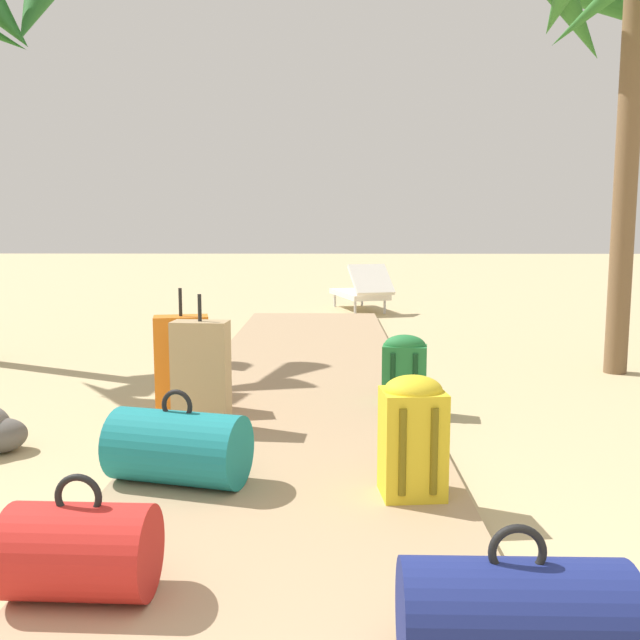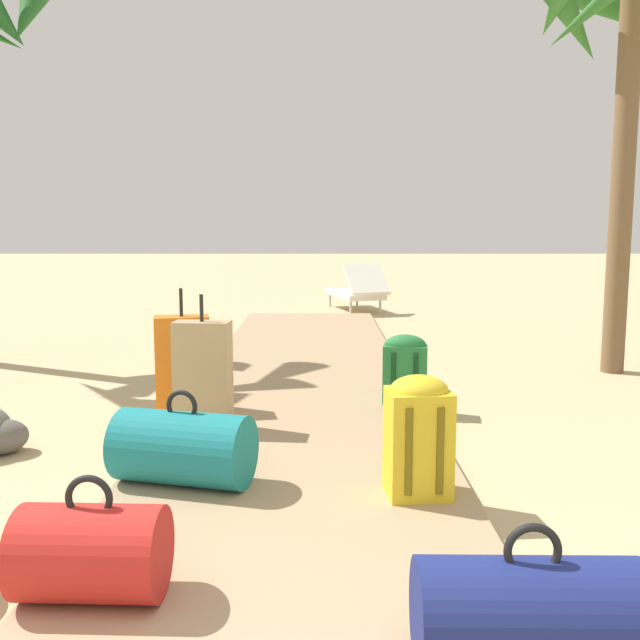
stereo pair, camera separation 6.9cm
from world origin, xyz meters
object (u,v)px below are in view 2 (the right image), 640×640
object	(u,v)px
duffel_bag_red	(92,552)
lounge_chair	(358,291)
palm_tree_near_right	(634,17)
duffel_bag_teal	(184,448)
duffel_bag_navy	(531,618)
backpack_yellow	(419,433)
suitcase_orange	(184,363)
suitcase_tan	(204,375)
backpack_green	(406,367)

from	to	relation	value
duffel_bag_red	lounge_chair	size ratio (longest dim) A/B	0.30
lounge_chair	palm_tree_near_right	bearing A→B (deg)	-66.15
duffel_bag_teal	duffel_bag_navy	bearing A→B (deg)	-49.57
backpack_yellow	suitcase_orange	bearing A→B (deg)	132.00
duffel_bag_navy	suitcase_tan	xyz separation A→B (m)	(-1.33, 2.47, 0.17)
palm_tree_near_right	lounge_chair	distance (m)	5.93
duffel_bag_red	suitcase_tan	size ratio (longest dim) A/B	0.59
backpack_yellow	suitcase_tan	world-z (taller)	suitcase_tan
backpack_green	backpack_yellow	distance (m)	1.77
duffel_bag_red	backpack_yellow	size ratio (longest dim) A/B	0.87
palm_tree_near_right	lounge_chair	world-z (taller)	palm_tree_near_right
suitcase_tan	lounge_chair	xyz separation A→B (m)	(1.33, 6.79, -0.09)
lounge_chair	duffel_bag_navy	bearing A→B (deg)	-89.98
duffel_bag_red	backpack_yellow	xyz separation A→B (m)	(1.24, 0.94, 0.14)
backpack_green	duffel_bag_navy	bearing A→B (deg)	-90.37
lounge_chair	duffel_bag_red	bearing A→B (deg)	-98.81
suitcase_orange	backpack_yellow	size ratio (longest dim) A/B	1.46
suitcase_orange	palm_tree_near_right	bearing A→B (deg)	23.21
duffel_bag_red	lounge_chair	xyz separation A→B (m)	(1.37, 8.85, 0.08)
duffel_bag_navy	suitcase_tan	bearing A→B (deg)	118.33
backpack_yellow	backpack_green	bearing A→B (deg)	85.11
suitcase_tan	duffel_bag_teal	bearing A→B (deg)	-86.52
lounge_chair	duffel_bag_teal	bearing A→B (deg)	-99.27
duffel_bag_red	backpack_green	size ratio (longest dim) A/B	1.01
duffel_bag_red	duffel_bag_navy	size ratio (longest dim) A/B	0.78
suitcase_tan	palm_tree_near_right	size ratio (longest dim) A/B	0.22
suitcase_tan	lounge_chair	distance (m)	6.92
duffel_bag_teal	lounge_chair	distance (m)	7.87
backpack_green	lounge_chair	bearing A→B (deg)	90.21
suitcase_orange	lounge_chair	world-z (taller)	suitcase_orange
duffel_bag_red	suitcase_tan	bearing A→B (deg)	88.78
backpack_green	lounge_chair	size ratio (longest dim) A/B	0.30
palm_tree_near_right	lounge_chair	xyz separation A→B (m)	(-2.11, 4.77, -2.81)
duffel_bag_navy	suitcase_tan	world-z (taller)	suitcase_tan
backpack_green	lounge_chair	world-z (taller)	lounge_chair
duffel_bag_teal	palm_tree_near_right	size ratio (longest dim) A/B	0.19
duffel_bag_red	palm_tree_near_right	world-z (taller)	palm_tree_near_right
palm_tree_near_right	duffel_bag_navy	bearing A→B (deg)	-115.15
lounge_chair	suitcase_orange	bearing A→B (deg)	-103.70
suitcase_orange	backpack_green	bearing A→B (deg)	6.76
suitcase_orange	suitcase_tan	distance (m)	0.50
backpack_yellow	suitcase_tan	size ratio (longest dim) A/B	0.68
backpack_yellow	duffel_bag_red	bearing A→B (deg)	-143.04
duffel_bag_teal	lounge_chair	xyz separation A→B (m)	(1.27, 7.77, 0.06)
duffel_bag_red	backpack_green	bearing A→B (deg)	62.65
duffel_bag_red	suitcase_tan	world-z (taller)	suitcase_tan
backpack_green	duffel_bag_navy	xyz separation A→B (m)	(-0.02, -3.11, -0.09)
backpack_yellow	duffel_bag_navy	xyz separation A→B (m)	(0.13, -1.35, -0.13)
suitcase_tan	palm_tree_near_right	distance (m)	4.83
suitcase_tan	backpack_yellow	bearing A→B (deg)	-43.02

